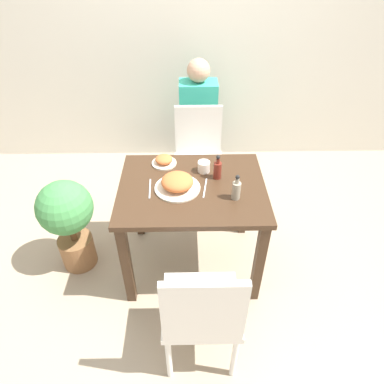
{
  "coord_description": "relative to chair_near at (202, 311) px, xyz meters",
  "views": [
    {
      "loc": [
        -0.03,
        -1.74,
        2.09
      ],
      "look_at": [
        0.0,
        0.0,
        0.69
      ],
      "focal_mm": 32.0,
      "sensor_mm": 36.0,
      "label": 1
    }
  ],
  "objects": [
    {
      "name": "chair_near",
      "position": [
        0.0,
        0.0,
        0.0
      ],
      "size": [
        0.42,
        0.42,
        0.88
      ],
      "rotation": [
        0.0,
        0.0,
        3.14
      ],
      "color": "silver",
      "rests_on": "ground_plane"
    },
    {
      "name": "potted_plant_left",
      "position": [
        -0.9,
        0.76,
        -0.04
      ],
      "size": [
        0.38,
        0.38,
        0.75
      ],
      "color": "brown",
      "rests_on": "ground_plane"
    },
    {
      "name": "fork_utensil",
      "position": [
        -0.31,
        0.72,
        0.25
      ],
      "size": [
        0.02,
        0.2,
        0.0
      ],
      "rotation": [
        0.0,
        0.0,
        1.62
      ],
      "color": "silver",
      "rests_on": "dining_table"
    },
    {
      "name": "chair_far",
      "position": [
        0.03,
        1.52,
        0.0
      ],
      "size": [
        0.42,
        0.42,
        0.88
      ],
      "color": "silver",
      "rests_on": "ground_plane"
    },
    {
      "name": "person_figure",
      "position": [
        0.04,
        1.92,
        0.09
      ],
      "size": [
        0.34,
        0.22,
        1.17
      ],
      "color": "#2D3347",
      "rests_on": "ground_plane"
    },
    {
      "name": "food_plate",
      "position": [
        -0.13,
        0.72,
        0.29
      ],
      "size": [
        0.29,
        0.29,
        0.1
      ],
      "color": "beige",
      "rests_on": "dining_table"
    },
    {
      "name": "side_plate",
      "position": [
        -0.23,
        1.0,
        0.27
      ],
      "size": [
        0.17,
        0.17,
        0.06
      ],
      "color": "beige",
      "rests_on": "dining_table"
    },
    {
      "name": "sauce_bottle",
      "position": [
        0.13,
        0.84,
        0.31
      ],
      "size": [
        0.05,
        0.05,
        0.17
      ],
      "color": "maroon",
      "rests_on": "dining_table"
    },
    {
      "name": "spoon_utensil",
      "position": [
        0.04,
        0.72,
        0.25
      ],
      "size": [
        0.04,
        0.2,
        0.0
      ],
      "rotation": [
        0.0,
        0.0,
        1.42
      ],
      "color": "silver",
      "rests_on": "dining_table"
    },
    {
      "name": "ground_plane",
      "position": [
        -0.04,
        0.75,
        -0.49
      ],
      "size": [
        16.0,
        16.0,
        0.0
      ],
      "primitive_type": "plane",
      "color": "tan"
    },
    {
      "name": "condiment_bottle",
      "position": [
        0.23,
        0.62,
        0.31
      ],
      "size": [
        0.05,
        0.05,
        0.17
      ],
      "color": "gray",
      "rests_on": "dining_table"
    },
    {
      "name": "dining_table",
      "position": [
        -0.04,
        0.75,
        0.12
      ],
      "size": [
        0.95,
        0.75,
        0.74
      ],
      "color": "#3D2819",
      "rests_on": "ground_plane"
    },
    {
      "name": "wall_back",
      "position": [
        -0.04,
        2.35,
        0.81
      ],
      "size": [
        8.0,
        0.05,
        2.6
      ],
      "color": "beige",
      "rests_on": "ground_plane"
    },
    {
      "name": "drink_cup",
      "position": [
        0.04,
        0.91,
        0.28
      ],
      "size": [
        0.08,
        0.08,
        0.08
      ],
      "color": "silver",
      "rests_on": "dining_table"
    }
  ]
}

